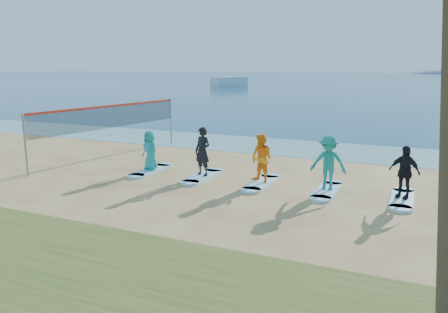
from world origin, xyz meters
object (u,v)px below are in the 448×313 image
at_px(surfboard_4, 402,199).
at_px(surfboard_3, 327,190).
at_px(surfboard_1, 203,176).
at_px(surfboard_2, 261,183).
at_px(boat_offshore_a, 229,86).
at_px(student_0, 150,150).
at_px(student_1, 203,151).
at_px(surfboard_0, 151,170).
at_px(student_3, 328,163).
at_px(volleyball_net, 111,117).
at_px(student_4, 404,172).
at_px(student_2, 262,158).

bearing_deg(surfboard_4, surfboard_3, 180.00).
xyz_separation_m(surfboard_1, surfboard_2, (2.41, 0.00, 0.00)).
distance_m(boat_offshore_a, student_0, 80.43).
relative_size(student_1, surfboard_4, 0.86).
height_order(surfboard_0, surfboard_3, same).
bearing_deg(student_0, student_3, 17.14).
xyz_separation_m(student_0, surfboard_3, (7.22, 0.00, -0.85)).
xyz_separation_m(volleyball_net, surfboard_0, (3.39, -1.82, -1.86)).
bearing_deg(student_0, surfboard_4, 17.14).
distance_m(student_1, student_4, 7.22).
relative_size(surfboard_2, surfboard_3, 1.00).
bearing_deg(surfboard_2, volleyball_net, 167.51).
distance_m(volleyball_net, surfboard_3, 10.93).
distance_m(boat_offshore_a, student_2, 82.31).
xyz_separation_m(boat_offshore_a, student_1, (31.64, -74.93, 1.04)).
xyz_separation_m(volleyball_net, boat_offshore_a, (-25.84, 73.11, -1.90)).
distance_m(boat_offshore_a, student_3, 83.33).
relative_size(student_1, student_3, 1.01).
xyz_separation_m(surfboard_1, student_3, (4.81, 0.00, 0.99)).
bearing_deg(surfboard_3, surfboard_0, 180.00).
xyz_separation_m(surfboard_2, student_2, (0.00, 0.00, 0.93)).
distance_m(surfboard_1, student_3, 4.91).
relative_size(surfboard_2, student_3, 1.17).
bearing_deg(volleyball_net, surfboard_0, -28.17).
distance_m(student_0, student_1, 2.41).
xyz_separation_m(boat_offshore_a, surfboard_4, (38.86, -74.93, 0.04)).
bearing_deg(surfboard_0, student_3, 0.00).
distance_m(surfboard_1, surfboard_2, 2.41).
xyz_separation_m(student_1, surfboard_2, (2.41, 0.00, -0.99)).
xyz_separation_m(surfboard_3, student_3, (0.00, 0.00, 0.99)).
bearing_deg(student_4, boat_offshore_a, 139.15).
distance_m(volleyball_net, boat_offshore_a, 77.57).
bearing_deg(surfboard_4, student_1, 180.00).
height_order(boat_offshore_a, surfboard_3, boat_offshore_a).
distance_m(student_0, student_3, 7.22).
bearing_deg(volleyball_net, student_0, -28.17).
relative_size(surfboard_1, student_3, 1.17).
bearing_deg(surfboard_2, student_2, 0.00).
distance_m(surfboard_0, surfboard_1, 2.41).
bearing_deg(surfboard_1, surfboard_4, 0.00).
height_order(boat_offshore_a, student_0, student_0).
bearing_deg(surfboard_2, student_1, 180.00).
height_order(surfboard_1, student_4, student_4).
xyz_separation_m(student_2, student_4, (4.81, 0.00, -0.03)).
bearing_deg(student_1, surfboard_2, 15.08).
xyz_separation_m(student_0, student_3, (7.22, 0.00, 0.13)).
bearing_deg(surfboard_1, boat_offshore_a, 112.89).
relative_size(student_2, student_3, 0.94).
distance_m(surfboard_1, student_2, 2.58).
height_order(surfboard_2, student_2, student_2).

